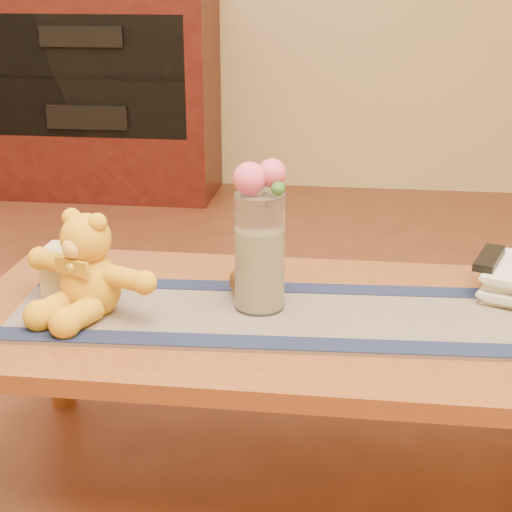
# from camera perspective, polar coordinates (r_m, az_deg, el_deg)

# --- Properties ---
(floor) EXTENTS (5.50, 5.50, 0.00)m
(floor) POSITION_cam_1_polar(r_m,az_deg,el_deg) (1.95, 1.52, -16.30)
(floor) COLOR #5C2B1A
(floor) RESTS_ON ground
(coffee_table_top) EXTENTS (1.40, 0.70, 0.04)m
(coffee_table_top) POSITION_cam_1_polar(r_m,az_deg,el_deg) (1.73, 1.65, -4.75)
(coffee_table_top) COLOR brown
(coffee_table_top) RESTS_ON floor
(table_leg_bl) EXTENTS (0.07, 0.07, 0.41)m
(table_leg_bl) POSITION_cam_1_polar(r_m,az_deg,el_deg) (2.22, -14.34, -5.84)
(table_leg_bl) COLOR brown
(table_leg_bl) RESTS_ON floor
(persian_runner) EXTENTS (1.22, 0.41, 0.01)m
(persian_runner) POSITION_cam_1_polar(r_m,az_deg,el_deg) (1.69, 2.40, -4.38)
(persian_runner) COLOR #171D41
(persian_runner) RESTS_ON coffee_table_top
(runner_border_near) EXTENTS (1.20, 0.12, 0.00)m
(runner_border_near) POSITION_cam_1_polar(r_m,az_deg,el_deg) (1.56, 2.20, -6.43)
(runner_border_near) COLOR #151D41
(runner_border_near) RESTS_ON persian_runner
(runner_border_far) EXTENTS (1.20, 0.12, 0.00)m
(runner_border_far) POSITION_cam_1_polar(r_m,az_deg,el_deg) (1.82, 2.57, -2.34)
(runner_border_far) COLOR #151D41
(runner_border_far) RESTS_ON persian_runner
(teddy_bear) EXTENTS (0.39, 0.36, 0.22)m
(teddy_bear) POSITION_cam_1_polar(r_m,az_deg,el_deg) (1.70, -12.16, -0.61)
(teddy_bear) COLOR gold
(teddy_bear) RESTS_ON persian_runner
(pillar_candle) EXTENTS (0.09, 0.09, 0.11)m
(pillar_candle) POSITION_cam_1_polar(r_m,az_deg,el_deg) (1.84, -13.86, -0.93)
(pillar_candle) COLOR beige
(pillar_candle) RESTS_ON persian_runner
(candle_wick) EXTENTS (0.00, 0.00, 0.01)m
(candle_wick) POSITION_cam_1_polar(r_m,az_deg,el_deg) (1.82, -14.02, 0.82)
(candle_wick) COLOR black
(candle_wick) RESTS_ON pillar_candle
(glass_vase) EXTENTS (0.11, 0.11, 0.26)m
(glass_vase) POSITION_cam_1_polar(r_m,az_deg,el_deg) (1.67, 0.27, 0.31)
(glass_vase) COLOR silver
(glass_vase) RESTS_ON persian_runner
(potpourri_fill) EXTENTS (0.09, 0.09, 0.18)m
(potpourri_fill) POSITION_cam_1_polar(r_m,az_deg,el_deg) (1.69, 0.27, -0.93)
(potpourri_fill) COLOR beige
(potpourri_fill) RESTS_ON glass_vase
(rose_left) EXTENTS (0.07, 0.07, 0.07)m
(rose_left) POSITION_cam_1_polar(r_m,az_deg,el_deg) (1.62, -0.47, 5.72)
(rose_left) COLOR #E2507E
(rose_left) RESTS_ON glass_vase
(rose_right) EXTENTS (0.06, 0.06, 0.06)m
(rose_right) POSITION_cam_1_polar(r_m,az_deg,el_deg) (1.63, 1.18, 6.14)
(rose_right) COLOR #E2507E
(rose_right) RESTS_ON glass_vase
(blue_flower_back) EXTENTS (0.04, 0.04, 0.04)m
(blue_flower_back) POSITION_cam_1_polar(r_m,az_deg,el_deg) (1.66, 0.77, 5.84)
(blue_flower_back) COLOR #485D9D
(blue_flower_back) RESTS_ON glass_vase
(blue_flower_side) EXTENTS (0.04, 0.04, 0.04)m
(blue_flower_side) POSITION_cam_1_polar(r_m,az_deg,el_deg) (1.65, -0.67, 5.49)
(blue_flower_side) COLOR #485D9D
(blue_flower_side) RESTS_ON glass_vase
(leaf_sprig) EXTENTS (0.03, 0.03, 0.03)m
(leaf_sprig) POSITION_cam_1_polar(r_m,az_deg,el_deg) (1.61, 1.61, 4.97)
(leaf_sprig) COLOR #33662D
(leaf_sprig) RESTS_ON glass_vase
(bronze_ball) EXTENTS (0.08, 0.08, 0.07)m
(bronze_ball) POSITION_cam_1_polar(r_m,az_deg,el_deg) (1.77, -0.86, -1.88)
(bronze_ball) COLOR brown
(bronze_ball) RESTS_ON persian_runner
(book_bottom) EXTENTS (0.22, 0.26, 0.02)m
(book_bottom) POSITION_cam_1_polar(r_m,az_deg,el_deg) (1.90, 16.62, -2.16)
(book_bottom) COLOR beige
(book_bottom) RESTS_ON coffee_table_top
(book_lower) EXTENTS (0.24, 0.27, 0.02)m
(book_lower) POSITION_cam_1_polar(r_m,az_deg,el_deg) (1.89, 16.80, -1.70)
(book_lower) COLOR beige
(book_lower) RESTS_ON book_bottom
(book_upper) EXTENTS (0.21, 0.26, 0.02)m
(book_upper) POSITION_cam_1_polar(r_m,az_deg,el_deg) (1.89, 16.57, -1.04)
(book_upper) COLOR beige
(book_upper) RESTS_ON book_lower
(book_top) EXTENTS (0.24, 0.27, 0.02)m
(book_top) POSITION_cam_1_polar(r_m,az_deg,el_deg) (1.88, 16.90, -0.60)
(book_top) COLOR beige
(book_top) RESTS_ON book_upper
(tv_remote) EXTENTS (0.10, 0.17, 0.02)m
(tv_remote) POSITION_cam_1_polar(r_m,az_deg,el_deg) (1.87, 16.78, -0.15)
(tv_remote) COLOR black
(tv_remote) RESTS_ON book_top
(media_cabinet) EXTENTS (1.20, 0.50, 1.10)m
(media_cabinet) POSITION_cam_1_polar(r_m,az_deg,el_deg) (4.30, -11.27, 11.72)
(media_cabinet) COLOR black
(media_cabinet) RESTS_ON floor
(cabinet_cavity) EXTENTS (1.02, 0.03, 0.61)m
(cabinet_cavity) POSITION_cam_1_polar(r_m,az_deg,el_deg) (4.07, -12.42, 12.74)
(cabinet_cavity) COLOR black
(cabinet_cavity) RESTS_ON media_cabinet
(cabinet_shelf) EXTENTS (1.02, 0.20, 0.02)m
(cabinet_shelf) POSITION_cam_1_polar(r_m,az_deg,el_deg) (4.15, -12.03, 12.90)
(cabinet_shelf) COLOR black
(cabinet_shelf) RESTS_ON media_cabinet
(stereo_upper) EXTENTS (0.42, 0.28, 0.10)m
(stereo_upper) POSITION_cam_1_polar(r_m,az_deg,el_deg) (4.14, -12.14, 15.65)
(stereo_upper) COLOR black
(stereo_upper) RESTS_ON media_cabinet
(stereo_lower) EXTENTS (0.42, 0.28, 0.12)m
(stereo_lower) POSITION_cam_1_polar(r_m,az_deg,el_deg) (4.19, -11.74, 10.26)
(stereo_lower) COLOR black
(stereo_lower) RESTS_ON media_cabinet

